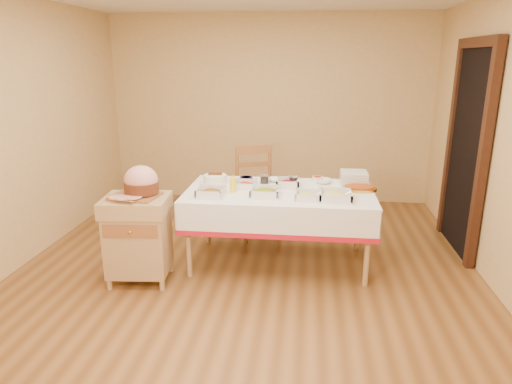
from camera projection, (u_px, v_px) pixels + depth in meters
room_shell at (245, 140)px, 4.04m from camera, size 5.00×5.00×5.00m
doorway at (468, 148)px, 4.71m from camera, size 0.09×1.10×2.20m
dining_table at (279, 206)px, 4.50m from camera, size 1.82×1.02×0.76m
butcher_cart at (138, 234)px, 4.15m from camera, size 0.61×0.53×0.81m
dining_chair at (257, 190)px, 5.29m from camera, size 0.59×0.58×1.03m
ham_on_board at (140, 184)px, 4.05m from camera, size 0.43×0.41×0.28m
serving_dish_a at (211, 192)px, 4.27m from camera, size 0.26×0.25×0.11m
serving_dish_b at (265, 192)px, 4.28m from camera, size 0.27×0.27×0.11m
serving_dish_c at (308, 195)px, 4.18m from camera, size 0.23×0.23×0.09m
serving_dish_d at (335, 195)px, 4.16m from camera, size 0.29×0.29×0.11m
serving_dish_e at (245, 185)px, 4.53m from camera, size 0.22×0.21×0.10m
serving_dish_f at (288, 183)px, 4.59m from camera, size 0.24×0.23×0.11m
small_bowl_left at (219, 176)px, 4.88m from camera, size 0.11×0.11×0.05m
small_bowl_mid at (246, 179)px, 4.73m from camera, size 0.14×0.14×0.06m
small_bowl_right at (318, 179)px, 4.76m from camera, size 0.11×0.11×0.05m
bowl_white_imported at (276, 180)px, 4.76m from camera, size 0.17×0.17×0.04m
bowl_small_imported at (323, 181)px, 4.69m from camera, size 0.17×0.17×0.05m
preserve_jar_left at (264, 179)px, 4.66m from camera, size 0.09×0.09×0.11m
preserve_jar_right at (293, 180)px, 4.62m from camera, size 0.09×0.09×0.11m
mustard_bottle at (233, 184)px, 4.37m from camera, size 0.06×0.06×0.17m
bread_basket at (215, 179)px, 4.70m from camera, size 0.24×0.24×0.10m
plate_stack at (354, 178)px, 4.66m from camera, size 0.27×0.27×0.13m
brass_platter at (360, 188)px, 4.45m from camera, size 0.33×0.24×0.04m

